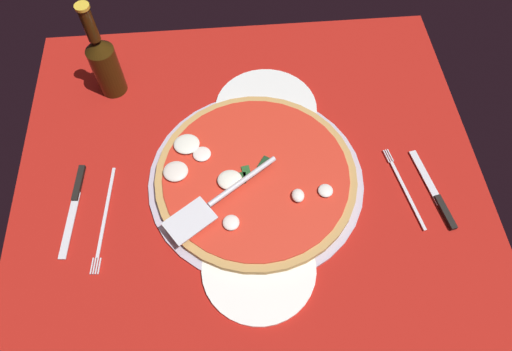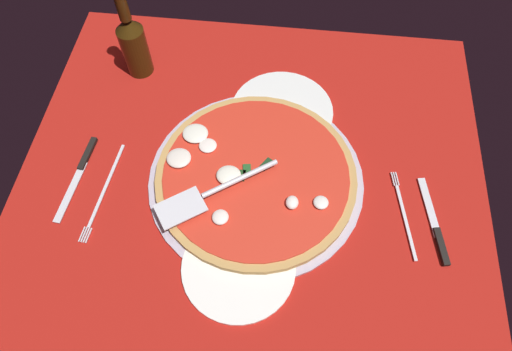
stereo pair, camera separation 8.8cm
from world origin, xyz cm
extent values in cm
cube|color=#A71A13|center=(0.00, 0.00, -0.40)|extent=(91.76, 91.76, 0.80)
cube|color=silver|center=(-40.78, -30.59, 0.05)|extent=(10.20, 10.20, 0.10)
cube|color=silver|center=(-40.78, -10.20, 0.05)|extent=(10.20, 10.20, 0.10)
cube|color=silver|center=(-40.78, 10.20, 0.05)|extent=(10.20, 10.20, 0.10)
cube|color=silver|center=(-40.78, 30.59, 0.05)|extent=(10.20, 10.20, 0.10)
cube|color=silver|center=(-30.59, -40.78, 0.05)|extent=(10.20, 10.20, 0.10)
cube|color=silver|center=(-30.59, -20.39, 0.05)|extent=(10.20, 10.20, 0.10)
cube|color=silver|center=(-30.59, 0.00, 0.05)|extent=(10.20, 10.20, 0.10)
cube|color=silver|center=(-30.59, 20.39, 0.05)|extent=(10.20, 10.20, 0.10)
cube|color=silver|center=(-30.59, 40.78, 0.05)|extent=(10.20, 10.20, 0.10)
cube|color=silver|center=(-20.39, -30.59, 0.05)|extent=(10.20, 10.20, 0.10)
cube|color=silver|center=(-20.39, -10.20, 0.05)|extent=(10.20, 10.20, 0.10)
cube|color=silver|center=(-20.39, 10.20, 0.05)|extent=(10.20, 10.20, 0.10)
cube|color=silver|center=(-20.39, 30.59, 0.05)|extent=(10.20, 10.20, 0.10)
cube|color=silver|center=(-10.20, -40.78, 0.05)|extent=(10.20, 10.20, 0.10)
cube|color=silver|center=(-10.20, -20.39, 0.05)|extent=(10.20, 10.20, 0.10)
cube|color=silver|center=(-10.20, 0.00, 0.05)|extent=(10.20, 10.20, 0.10)
cube|color=silver|center=(-10.20, 20.39, 0.05)|extent=(10.20, 10.20, 0.10)
cube|color=silver|center=(-10.20, 40.78, 0.05)|extent=(10.20, 10.20, 0.10)
cube|color=silver|center=(0.00, -30.59, 0.05)|extent=(10.20, 10.20, 0.10)
cube|color=silver|center=(0.00, -10.20, 0.05)|extent=(10.20, 10.20, 0.10)
cube|color=silver|center=(0.00, 10.20, 0.05)|extent=(10.20, 10.20, 0.10)
cube|color=silver|center=(0.00, 30.59, 0.05)|extent=(10.20, 10.20, 0.10)
cube|color=silver|center=(10.20, -40.78, 0.05)|extent=(10.20, 10.20, 0.10)
cube|color=silver|center=(10.20, -20.39, 0.05)|extent=(10.20, 10.20, 0.10)
cube|color=silver|center=(10.20, 0.00, 0.05)|extent=(10.20, 10.20, 0.10)
cube|color=silver|center=(10.20, 20.39, 0.05)|extent=(10.20, 10.20, 0.10)
cube|color=silver|center=(10.20, 40.78, 0.05)|extent=(10.20, 10.20, 0.10)
cube|color=silver|center=(20.39, -30.59, 0.05)|extent=(10.20, 10.20, 0.10)
cube|color=silver|center=(20.39, -10.20, 0.05)|extent=(10.20, 10.20, 0.10)
cube|color=silver|center=(20.39, 10.20, 0.05)|extent=(10.20, 10.20, 0.10)
cube|color=silver|center=(20.39, 30.59, 0.05)|extent=(10.20, 10.20, 0.10)
cube|color=silver|center=(30.59, 20.39, 0.05)|extent=(10.20, 10.20, 0.10)
cylinder|color=#B6ADC1|center=(-2.43, 1.04, 0.59)|extent=(41.95, 41.95, 0.99)
cylinder|color=white|center=(-19.85, 4.69, 0.60)|extent=(21.84, 21.84, 1.00)
cylinder|color=white|center=(15.69, 0.40, 0.60)|extent=(20.20, 20.20, 1.00)
cylinder|color=tan|center=(-2.43, 1.04, 1.77)|extent=(39.03, 39.03, 1.35)
cylinder|color=red|center=(-2.43, 1.04, 2.59)|extent=(36.06, 36.06, 0.30)
ellipsoid|color=white|center=(7.65, -4.33, 3.28)|extent=(3.09, 3.04, 1.07)
ellipsoid|color=white|center=(-10.13, -12.13, 3.29)|extent=(4.80, 5.17, 1.10)
ellipsoid|color=white|center=(2.61, 13.66, 3.23)|extent=(2.83, 2.82, 0.97)
ellipsoid|color=silver|center=(-3.96, -14.28, 3.32)|extent=(4.60, 4.80, 1.14)
ellipsoid|color=white|center=(-7.59, -9.18, 3.15)|extent=(3.47, 3.55, 0.81)
ellipsoid|color=white|center=(-1.15, -4.05, 3.41)|extent=(4.34, 4.74, 1.32)
ellipsoid|color=white|center=(3.30, 8.37, 3.42)|extent=(2.80, 2.35, 1.36)
cube|color=#205223|center=(-2.83, -0.76, 2.89)|extent=(3.07, 1.95, 0.30)
cube|color=#1B401A|center=(-1.66, -1.56, 2.89)|extent=(2.42, 1.27, 0.30)
cube|color=#17391D|center=(-4.72, 2.74, 2.89)|extent=(3.16, 2.71, 0.30)
cube|color=silver|center=(7.08, -11.61, 4.25)|extent=(9.45, 10.21, 0.30)
cylinder|color=silver|center=(0.17, -1.68, 4.60)|extent=(9.74, 13.39, 1.00)
cube|color=silver|center=(1.76, -30.80, 0.40)|extent=(18.40, 15.39, 0.60)
cube|color=silver|center=(2.04, -27.69, 0.83)|extent=(18.68, 2.28, 0.25)
cube|color=silver|center=(12.79, -29.32, 0.83)|extent=(3.01, 0.49, 0.25)
cube|color=silver|center=(12.83, -28.88, 0.83)|extent=(3.01, 0.49, 0.25)
cube|color=silver|center=(12.87, -28.44, 0.83)|extent=(3.01, 0.49, 0.25)
cube|color=silver|center=(12.91, -28.00, 0.83)|extent=(3.01, 0.49, 0.25)
cube|color=black|center=(-4.29, -33.39, 1.10)|extent=(7.79, 1.89, 0.80)
cube|color=silver|center=(4.36, -34.17, 0.83)|extent=(13.58, 2.61, 0.25)
cube|color=white|center=(3.12, 32.28, 0.40)|extent=(21.99, 14.85, 0.60)
cube|color=silver|center=(3.58, 29.76, 0.83)|extent=(15.24, 3.36, 0.25)
cube|color=silver|center=(-5.54, 28.54, 0.83)|extent=(2.99, 0.76, 0.25)
cube|color=silver|center=(-5.46, 28.10, 0.83)|extent=(2.99, 0.76, 0.25)
cube|color=silver|center=(-5.38, 27.67, 0.83)|extent=(2.99, 0.76, 0.25)
cube|color=black|center=(7.94, 35.77, 1.10)|extent=(7.26, 2.47, 0.80)
cube|color=silver|center=(0.02, 34.32, 0.83)|extent=(12.57, 3.63, 0.25)
cylinder|color=#322008|center=(-28.44, -28.33, 6.01)|extent=(5.80, 5.80, 11.82)
cone|color=#322008|center=(-28.44, -28.33, 13.38)|extent=(5.80, 5.80, 2.92)
cylinder|color=#322008|center=(-28.44, -28.33, 18.56)|extent=(2.44, 2.44, 7.42)
cylinder|color=gold|center=(-28.44, -28.33, 22.57)|extent=(2.80, 2.80, 0.60)
camera|label=1|loc=(42.06, -2.78, 78.43)|focal=32.11mm
camera|label=2|loc=(41.94, 6.05, 78.43)|focal=32.11mm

